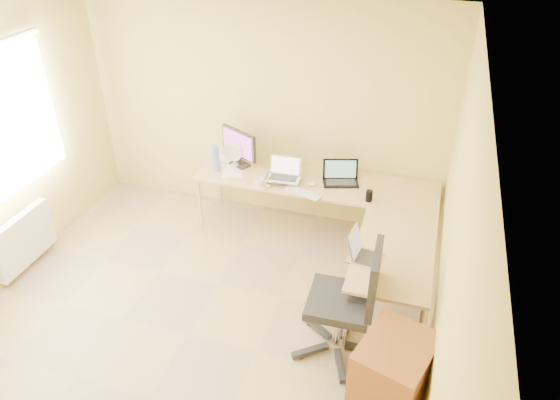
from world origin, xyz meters
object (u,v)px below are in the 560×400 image
(laptop_center, at_px, (284,169))
(water_bottle, at_px, (215,158))
(keyboard, at_px, (303,193))
(monitor, at_px, (239,148))
(desk_fan, at_px, (234,155))
(desk_main, at_px, (314,208))
(office_chair, at_px, (339,306))
(laptop_return, at_px, (366,249))
(cabinet, at_px, (391,383))
(laptop_black, at_px, (341,173))
(mug, at_px, (260,182))
(desk_return, at_px, (390,282))

(laptop_center, distance_m, water_bottle, 0.81)
(keyboard, bearing_deg, monitor, 175.86)
(desk_fan, bearing_deg, desk_main, -7.29)
(keyboard, xyz_separation_m, office_chair, (0.66, -1.29, -0.24))
(water_bottle, height_order, laptop_return, water_bottle)
(keyboard, bearing_deg, laptop_return, -28.20)
(monitor, relative_size, cabinet, 0.63)
(water_bottle, bearing_deg, cabinet, -41.95)
(laptop_black, height_order, mug, laptop_black)
(desk_fan, xyz_separation_m, office_chair, (1.57, -1.64, -0.37))
(desk_main, xyz_separation_m, laptop_return, (0.74, -1.19, 0.47))
(desk_return, height_order, laptop_center, laptop_center)
(monitor, distance_m, office_chair, 2.31)
(keyboard, xyz_separation_m, cabinet, (1.18, -1.84, -0.38))
(laptop_black, xyz_separation_m, office_chair, (0.33, -1.62, -0.35))
(office_chair, bearing_deg, laptop_return, 69.40)
(monitor, height_order, laptop_center, monitor)
(desk_return, height_order, cabinet, cabinet)
(desk_return, relative_size, water_bottle, 4.25)
(laptop_center, bearing_deg, laptop_return, -47.77)
(water_bottle, bearing_deg, desk_return, -22.93)
(water_bottle, xyz_separation_m, desk_fan, (0.16, 0.16, -0.01))
(mug, bearing_deg, desk_fan, 140.28)
(desk_return, distance_m, laptop_return, 0.56)
(desk_return, distance_m, keyboard, 1.30)
(desk_main, distance_m, monitor, 1.09)
(desk_main, xyz_separation_m, office_chair, (0.61, -1.59, 0.14))
(laptop_black, xyz_separation_m, water_bottle, (-1.40, -0.14, 0.03))
(desk_main, bearing_deg, water_bottle, -174.36)
(mug, bearing_deg, keyboard, 0.00)
(mug, relative_size, laptop_return, 0.31)
(water_bottle, bearing_deg, desk_fan, 44.98)
(desk_return, height_order, laptop_black, laptop_black)
(monitor, bearing_deg, desk_return, -2.61)
(desk_fan, distance_m, cabinet, 3.07)
(laptop_black, distance_m, laptop_return, 1.31)
(mug, bearing_deg, laptop_black, 21.93)
(desk_main, height_order, cabinet, cabinet)
(desk_main, bearing_deg, monitor, 174.64)
(water_bottle, xyz_separation_m, laptop_return, (1.87, -1.08, -0.04))
(laptop_return, bearing_deg, desk_main, 39.33)
(desk_main, distance_m, cabinet, 2.41)
(water_bottle, relative_size, office_chair, 0.27)
(laptop_black, bearing_deg, mug, -175.18)
(keyboard, bearing_deg, laptop_black, 64.69)
(monitor, height_order, keyboard, monitor)
(desk_return, xyz_separation_m, cabinet, (0.15, -1.13, -0.01))
(desk_return, bearing_deg, laptop_return, -140.99)
(desk_return, xyz_separation_m, desk_fan, (-1.94, 1.05, 0.51))
(desk_fan, bearing_deg, laptop_black, -5.18)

